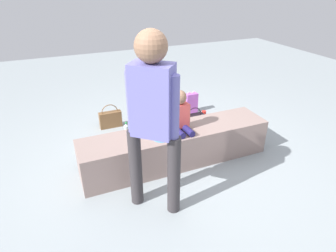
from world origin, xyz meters
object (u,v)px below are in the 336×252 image
object	(u,v)px
cake_plate	(162,136)
handbag_black_leather	(194,121)
adult_standing	(153,112)
child_seated	(180,113)
cake_box_white	(104,146)
party_cup_red	(204,114)
water_bottle_near_gift	(127,130)
handbag_brown_canvas	(110,119)
gift_bag	(191,103)

from	to	relation	value
cake_plate	handbag_black_leather	xyz separation A→B (m)	(0.84, 0.81, -0.35)
adult_standing	child_seated	bearing A→B (deg)	48.22
cake_plate	cake_box_white	size ratio (longest dim) A/B	0.70
child_seated	cake_plate	world-z (taller)	child_seated
party_cup_red	adult_standing	bearing A→B (deg)	-132.46
water_bottle_near_gift	handbag_brown_canvas	distance (m)	0.42
adult_standing	cake_plate	distance (m)	0.82
cake_plate	handbag_brown_canvas	size ratio (longest dim) A/B	0.61
gift_bag	handbag_brown_canvas	distance (m)	1.36
adult_standing	water_bottle_near_gift	xyz separation A→B (m)	(0.11, 1.43, -0.92)
water_bottle_near_gift	handbag_black_leather	distance (m)	1.02
party_cup_red	cake_box_white	distance (m)	1.73
handbag_black_leather	cake_box_white	bearing A→B (deg)	-175.15
cake_plate	gift_bag	world-z (taller)	cake_plate
party_cup_red	cake_plate	bearing A→B (deg)	-137.61
handbag_black_leather	child_seated	bearing A→B (deg)	-128.79
child_seated	handbag_black_leather	size ratio (longest dim) A/B	1.51
gift_bag	handbag_brown_canvas	xyz separation A→B (m)	(-1.36, 0.00, -0.04)
adult_standing	cake_plate	size ratio (longest dim) A/B	7.57
cake_plate	cake_box_white	xyz separation A→B (m)	(-0.54, 0.69, -0.39)
cake_plate	water_bottle_near_gift	bearing A→B (deg)	100.92
water_bottle_near_gift	party_cup_red	size ratio (longest dim) A/B	2.14
adult_standing	handbag_black_leather	xyz separation A→B (m)	(1.12, 1.33, -0.92)
adult_standing	cake_plate	xyz separation A→B (m)	(0.29, 0.52, -0.57)
handbag_brown_canvas	cake_box_white	bearing A→B (deg)	-110.91
gift_bag	cake_box_white	bearing A→B (deg)	-159.12
gift_bag	handbag_brown_canvas	size ratio (longest dim) A/B	1.02
party_cup_red	handbag_brown_canvas	world-z (taller)	handbag_brown_canvas
gift_bag	water_bottle_near_gift	distance (m)	1.28
adult_standing	handbag_brown_canvas	world-z (taller)	adult_standing
water_bottle_near_gift	handbag_black_leather	world-z (taller)	handbag_black_leather
water_bottle_near_gift	handbag_black_leather	size ratio (longest dim) A/B	0.73
gift_bag	water_bottle_near_gift	bearing A→B (deg)	-162.28
handbag_brown_canvas	child_seated	bearing A→B (deg)	-64.89
gift_bag	party_cup_red	distance (m)	0.30
handbag_black_leather	gift_bag	bearing A→B (deg)	67.04
water_bottle_near_gift	cake_box_white	bearing A→B (deg)	-149.64
child_seated	handbag_brown_canvas	bearing A→B (deg)	115.11
adult_standing	handbag_black_leather	size ratio (longest dim) A/B	5.30
handbag_black_leather	party_cup_red	bearing A→B (deg)	37.36
adult_standing	gift_bag	distance (m)	2.41
child_seated	adult_standing	bearing A→B (deg)	-131.78
child_seated	cake_plate	size ratio (longest dim) A/B	2.16
cake_plate	water_bottle_near_gift	world-z (taller)	cake_plate
cake_box_white	handbag_black_leather	bearing A→B (deg)	4.85
child_seated	cake_plate	xyz separation A→B (m)	(-0.26, -0.09, -0.19)
party_cup_red	cake_box_white	bearing A→B (deg)	-168.19
party_cup_red	handbag_black_leather	bearing A→B (deg)	-142.64
party_cup_red	child_seated	bearing A→B (deg)	-132.88
water_bottle_near_gift	cake_box_white	world-z (taller)	water_bottle_near_gift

